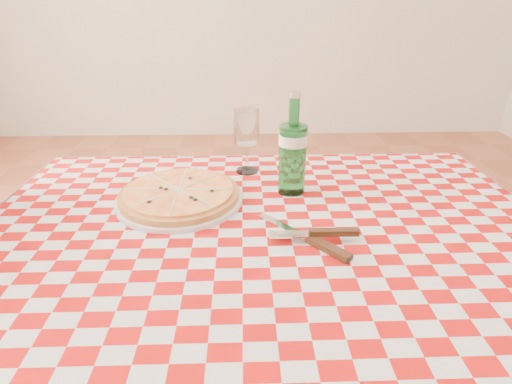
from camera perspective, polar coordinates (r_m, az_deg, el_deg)
dining_table at (r=0.95m, az=1.35°, el=-10.26°), size 1.20×0.80×0.75m
tablecloth at (r=0.89m, az=1.41°, el=-5.38°), size 1.30×0.90×0.01m
pizza_plate at (r=1.01m, az=-10.90°, el=-0.23°), size 0.32×0.32×0.04m
water_bottle at (r=1.01m, az=5.29°, el=6.77°), size 0.08×0.08×0.26m
wine_glass at (r=1.14m, az=-1.33°, el=7.21°), size 0.09×0.09×0.18m
cutlery at (r=0.85m, az=7.51°, el=-6.08°), size 0.33×0.30×0.03m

